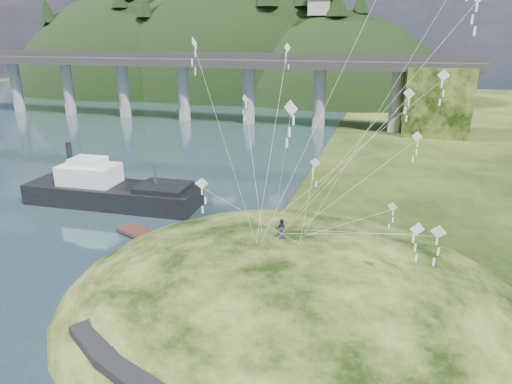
# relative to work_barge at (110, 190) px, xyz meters

# --- Properties ---
(ground) EXTENTS (320.00, 320.00, 0.00)m
(ground) POSITION_rel_work_barge_xyz_m (16.71, -16.54, -1.78)
(ground) COLOR black
(ground) RESTS_ON ground
(grass_hill) EXTENTS (36.00, 32.00, 13.00)m
(grass_hill) POSITION_rel_work_barge_xyz_m (24.71, -14.54, -3.28)
(grass_hill) COLOR black
(grass_hill) RESTS_ON ground
(bridge) EXTENTS (160.00, 11.00, 15.00)m
(bridge) POSITION_rel_work_barge_xyz_m (-9.75, 53.52, 7.93)
(bridge) COLOR #2D2B2B
(bridge) RESTS_ON ground
(far_ridge) EXTENTS (153.00, 70.00, 94.50)m
(far_ridge) POSITION_rel_work_barge_xyz_m (-26.87, 105.63, -9.21)
(far_ridge) COLOR black
(far_ridge) RESTS_ON ground
(work_barge) EXTENTS (20.45, 6.31, 7.09)m
(work_barge) POSITION_rel_work_barge_xyz_m (0.00, 0.00, 0.00)
(work_barge) COLOR black
(work_barge) RESTS_ON ground
(wooden_dock) EXTENTS (12.49, 6.81, 0.91)m
(wooden_dock) POSITION_rel_work_barge_xyz_m (11.47, -8.60, -1.38)
(wooden_dock) COLOR #351B15
(wooden_dock) RESTS_ON ground
(kite_flyers) EXTENTS (1.16, 2.47, 1.74)m
(kite_flyers) POSITION_rel_work_barge_xyz_m (23.35, -12.92, 3.94)
(kite_flyers) COLOR #242931
(kite_flyers) RESTS_ON ground
(kite_swarm) EXTENTS (16.22, 15.58, 19.60)m
(kite_swarm) POSITION_rel_work_barge_xyz_m (29.33, -13.06, 12.72)
(kite_swarm) COLOR silver
(kite_swarm) RESTS_ON ground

